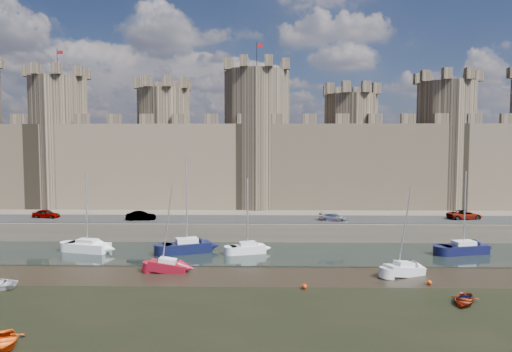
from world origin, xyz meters
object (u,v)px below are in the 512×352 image
object	(u,v)px
sailboat_0	(88,246)
sailboat_1	(187,246)
sailboat_4	(168,265)
car_2	(334,217)
car_0	(46,214)
car_3	(465,215)
sailboat_2	(248,248)
sailboat_5	(404,269)
sailboat_3	(464,248)
dinghy_0	(2,342)
car_1	(141,216)

from	to	relation	value
sailboat_0	sailboat_1	size ratio (longest dim) A/B	0.88
sailboat_4	sailboat_1	bearing A→B (deg)	88.93
car_2	car_0	bearing A→B (deg)	103.72
car_3	sailboat_1	xyz separation A→B (m)	(-37.69, -10.73, -2.28)
sailboat_2	sailboat_5	size ratio (longest dim) A/B	1.00
sailboat_3	sailboat_0	bearing A→B (deg)	166.43
sailboat_2	dinghy_0	world-z (taller)	sailboat_2
sailboat_3	dinghy_0	distance (m)	48.22
sailboat_2	car_2	bearing A→B (deg)	19.85
car_1	dinghy_0	world-z (taller)	car_1
car_1	car_2	world-z (taller)	car_1
car_1	car_3	distance (m)	45.69
car_1	car_2	xyz separation A→B (m)	(26.83, -0.09, -0.09)
sailboat_0	sailboat_2	size ratio (longest dim) A/B	1.11
car_0	car_2	world-z (taller)	car_0
sailboat_5	dinghy_0	bearing A→B (deg)	-175.01
car_0	car_2	xyz separation A→B (m)	(41.04, -1.85, -0.08)
sailboat_3	sailboat_5	xyz separation A→B (m)	(-9.85, -9.12, -0.10)
car_3	sailboat_0	distance (m)	51.00
sailboat_1	sailboat_3	xyz separation A→B (m)	(33.10, 0.26, -0.10)
car_2	dinghy_0	size ratio (longest dim) A/B	1.03
sailboat_1	sailboat_0	bearing A→B (deg)	157.21
sailboat_3	sailboat_4	xyz separation A→B (m)	(-33.69, -8.33, -0.08)
sailboat_1	sailboat_4	size ratio (longest dim) A/B	1.25
sailboat_3	sailboat_1	bearing A→B (deg)	166.91
car_3	dinghy_0	size ratio (longest dim) A/B	1.23
sailboat_5	sailboat_4	bearing A→B (deg)	154.28
sailboat_0	sailboat_3	xyz separation A→B (m)	(45.27, -0.02, -0.01)
sailboat_2	sailboat_3	distance (m)	25.80
dinghy_0	car_2	bearing A→B (deg)	23.80
sailboat_1	dinghy_0	distance (m)	26.84
sailboat_2	sailboat_3	size ratio (longest dim) A/B	0.91
sailboat_3	dinghy_0	world-z (taller)	sailboat_3
car_1	sailboat_2	xyz separation A→B (m)	(15.26, -8.97, -2.42)
sailboat_1	sailboat_2	size ratio (longest dim) A/B	1.27
car_2	sailboat_2	bearing A→B (deg)	143.78
car_1	sailboat_1	xyz separation A→B (m)	(7.95, -8.86, -2.29)
car_0	sailboat_1	distance (m)	24.68
car_3	sailboat_1	world-z (taller)	sailboat_1
car_1	car_3	world-z (taller)	car_1
car_0	sailboat_5	size ratio (longest dim) A/B	0.43
sailboat_3	sailboat_5	world-z (taller)	sailboat_3
sailboat_4	sailboat_2	bearing A→B (deg)	48.33
sailboat_0	sailboat_4	world-z (taller)	sailboat_0
car_0	sailboat_1	bearing A→B (deg)	-106.71
car_2	sailboat_1	world-z (taller)	sailboat_1
car_1	sailboat_0	bearing A→B (deg)	148.11
sailboat_1	sailboat_2	world-z (taller)	sailboat_1
car_0	sailboat_0	bearing A→B (deg)	-127.06
sailboat_0	sailboat_5	world-z (taller)	sailboat_0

